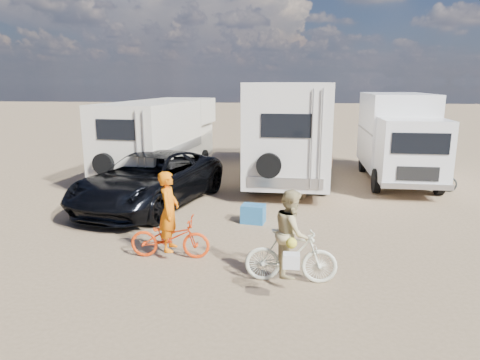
# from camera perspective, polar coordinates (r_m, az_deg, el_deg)

# --- Properties ---
(ground) EXTENTS (140.00, 140.00, 0.00)m
(ground) POSITION_cam_1_polar(r_m,az_deg,el_deg) (10.31, 5.24, -8.50)
(ground) COLOR #927757
(ground) RESTS_ON ground
(rv_main) EXTENTS (2.99, 8.28, 3.72)m
(rv_main) POSITION_cam_1_polar(r_m,az_deg,el_deg) (17.00, 6.63, 6.39)
(rv_main) COLOR white
(rv_main) RESTS_ON ground
(rv_left) EXTENTS (3.12, 7.48, 3.02)m
(rv_left) POSITION_cam_1_polar(r_m,az_deg,el_deg) (17.50, -10.34, 5.29)
(rv_left) COLOR beige
(rv_left) RESTS_ON ground
(box_truck) EXTENTS (2.48, 6.04, 3.31)m
(box_truck) POSITION_cam_1_polar(r_m,az_deg,el_deg) (17.28, 20.26, 5.10)
(box_truck) COLOR white
(box_truck) RESTS_ON ground
(dark_suv) EXTENTS (4.06, 6.33, 1.62)m
(dark_suv) POSITION_cam_1_polar(r_m,az_deg,el_deg) (13.55, -11.79, 0.07)
(dark_suv) COLOR black
(dark_suv) RESTS_ON ground
(bike_man) EXTENTS (1.75, 0.65, 0.91)m
(bike_man) POSITION_cam_1_polar(r_m,az_deg,el_deg) (9.55, -9.23, -7.48)
(bike_man) COLOR #E73B0B
(bike_man) RESTS_ON ground
(bike_woman) EXTENTS (1.75, 0.50, 1.05)m
(bike_woman) POSITION_cam_1_polar(r_m,az_deg,el_deg) (8.34, 6.74, -9.94)
(bike_woman) COLOR silver
(bike_woman) RESTS_ON ground
(rider_man) EXTENTS (0.43, 0.64, 1.73)m
(rider_man) POSITION_cam_1_polar(r_m,az_deg,el_deg) (9.41, -9.32, -5.13)
(rider_man) COLOR orange
(rider_man) RESTS_ON ground
(rider_woman) EXTENTS (0.62, 0.80, 1.64)m
(rider_woman) POSITION_cam_1_polar(r_m,az_deg,el_deg) (8.23, 6.79, -8.06)
(rider_woman) COLOR tan
(rider_woman) RESTS_ON ground
(bike_parked) EXTENTS (1.68, 0.85, 0.84)m
(bike_parked) POSITION_cam_1_polar(r_m,az_deg,el_deg) (16.53, 24.07, 0.11)
(bike_parked) COLOR #232523
(bike_parked) RESTS_ON ground
(cooler) EXTENTS (0.68, 0.54, 0.50)m
(cooler) POSITION_cam_1_polar(r_m,az_deg,el_deg) (11.75, 1.75, -4.47)
(cooler) COLOR #25659B
(cooler) RESTS_ON ground
(crate) EXTENTS (0.52, 0.52, 0.33)m
(crate) POSITION_cam_1_polar(r_m,az_deg,el_deg) (14.36, 7.78, -1.70)
(crate) COLOR olive
(crate) RESTS_ON ground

